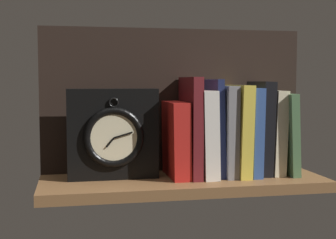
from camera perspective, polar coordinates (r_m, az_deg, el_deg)
name	(u,v)px	position (r cm, az deg, el deg)	size (l,w,h in cm)	color
ground_plane	(183,183)	(117.27, 1.84, -7.56)	(68.45, 23.62, 2.50)	brown
back_panel	(174,100)	(125.67, 0.70, 2.34)	(68.45, 1.20, 36.98)	black
book_red_requiem	(176,139)	(117.39, 0.97, -2.37)	(4.16, 15.15, 18.39)	red
book_maroon_dawkins	(190,127)	(117.88, 2.68, -0.88)	(2.44, 15.93, 24.39)	maroon
book_white_catcher	(203,133)	(118.89, 4.22, -1.63)	(3.58, 16.25, 21.12)	silver
book_navy_bierce	(215,127)	(119.57, 5.58, -0.95)	(1.66, 12.72, 23.86)	#192147
book_gray_chess	(224,130)	(120.41, 6.73, -1.30)	(2.83, 15.12, 22.24)	gray
book_yellow_seinlanguage	(237,130)	(121.43, 8.17, -1.22)	(2.96, 16.75, 22.44)	gold
book_blue_modern	(248,131)	(122.51, 9.51, -1.35)	(2.52, 15.70, 21.75)	#2D4C8E
book_black_skeptic	(260,128)	(123.56, 10.84, -0.96)	(3.02, 12.76, 23.30)	black
book_cream_twain	(272,132)	(124.95, 12.24, -1.44)	(2.98, 13.03, 21.06)	beige
book_green_romantic	(282,133)	(126.16, 13.42, -1.58)	(2.12, 16.25, 20.28)	#476B44
framed_clock	(113,134)	(115.32, -6.57, -1.76)	(21.62, 6.78, 21.62)	black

